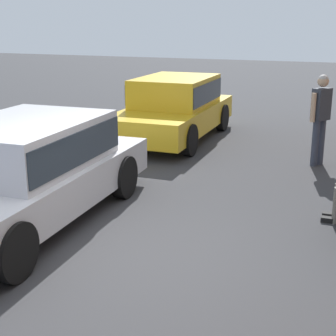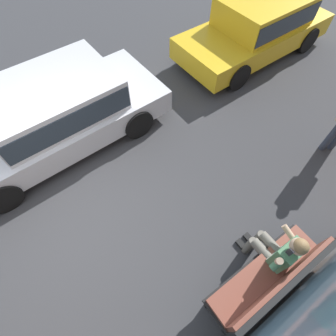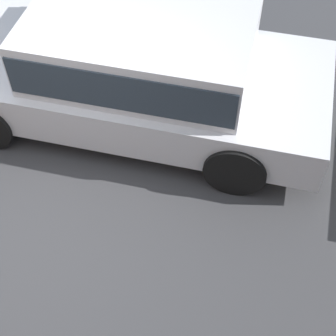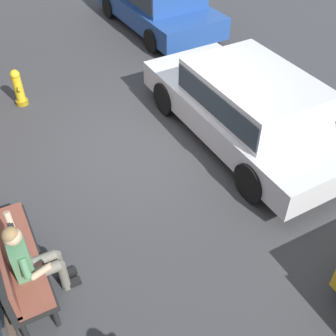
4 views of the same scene
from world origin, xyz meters
name	(u,v)px [view 2 (image 2 of 4)]	position (x,y,z in m)	size (l,w,h in m)	color
ground_plane	(76,209)	(0.00, 0.00, 0.00)	(60.00, 60.00, 0.00)	#38383A
bench	(273,279)	(-1.79, 2.90, 0.59)	(1.88, 0.55, 1.01)	black
person_on_phone	(278,251)	(-2.08, 2.67, 0.71)	(0.73, 0.74, 1.35)	#6B665B
parked_car_near	(258,25)	(-6.07, -1.58, 0.78)	(4.29, 1.91, 1.43)	gold
parked_car_mid	(53,112)	(-0.53, -1.69, 0.77)	(4.66, 2.10, 1.40)	silver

